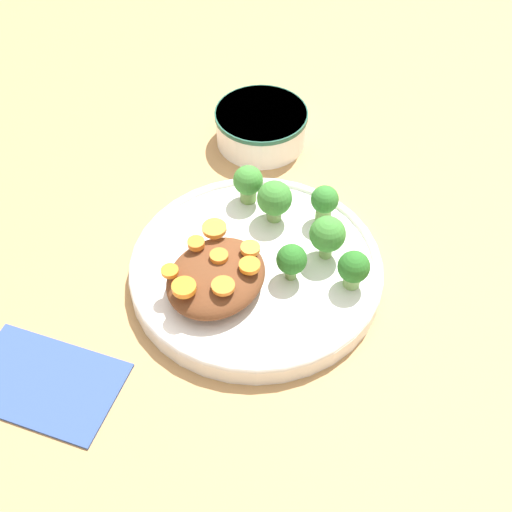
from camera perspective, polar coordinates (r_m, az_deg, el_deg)
The scene contains 19 objects.
ground_plane at distance 0.81m, azimuth 0.00°, elevation -1.72°, with size 4.00×4.00×0.00m, color tan.
plate at distance 0.80m, azimuth 0.00°, elevation -1.05°, with size 0.28×0.28×0.03m.
dip_bowl at distance 0.97m, azimuth 0.42°, elevation 10.45°, with size 0.12×0.12×0.05m.
stew_mound at distance 0.76m, azimuth -3.21°, elevation -1.73°, with size 0.10×0.12×0.03m, color brown.
broccoli_floret_0 at distance 0.82m, azimuth 1.49°, elevation 4.56°, with size 0.04×0.04×0.05m.
broccoli_floret_1 at distance 0.79m, azimuth 5.74°, elevation 1.68°, with size 0.04×0.04×0.05m.
broccoli_floret_2 at distance 0.76m, azimuth 7.81°, elevation -0.99°, with size 0.04×0.04×0.05m.
broccoli_floret_3 at distance 0.77m, azimuth 2.86°, elevation -0.34°, with size 0.03×0.03×0.05m.
broccoli_floret_4 at distance 0.83m, azimuth 5.50°, elevation 4.32°, with size 0.03×0.03×0.05m.
broccoli_floret_5 at distance 0.85m, azimuth -0.64°, elevation 5.92°, with size 0.04×0.04×0.05m.
carrot_slice_0 at distance 0.73m, azimuth -2.65°, elevation -2.41°, with size 0.02×0.02×0.00m, color orange.
carrot_slice_1 at distance 0.73m, azimuth -5.79°, elevation -2.52°, with size 0.03×0.03×0.01m, color orange.
carrot_slice_2 at distance 0.78m, azimuth -3.36°, elevation 2.22°, with size 0.03×0.03×0.01m, color orange.
carrot_slice_3 at distance 0.75m, azimuth -6.92°, elevation -1.20°, with size 0.02×0.02×0.00m, color orange.
carrot_slice_4 at distance 0.76m, azimuth -2.98°, elevation 0.00°, with size 0.02×0.02×0.01m, color orange.
carrot_slice_5 at distance 0.75m, azimuth -0.52°, elevation -0.76°, with size 0.02×0.02×0.01m, color orange.
carrot_slice_6 at distance 0.76m, azimuth -0.47°, elevation 0.61°, with size 0.02×0.02×0.01m, color orange.
carrot_slice_7 at distance 0.77m, azimuth -4.82°, elevation 1.03°, with size 0.02×0.02×0.01m, color orange.
napkin at distance 0.76m, azimuth -16.62°, elevation -9.63°, with size 0.17×0.13×0.01m.
Camera 1 is at (0.29, -0.43, 0.63)m, focal length 50.00 mm.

